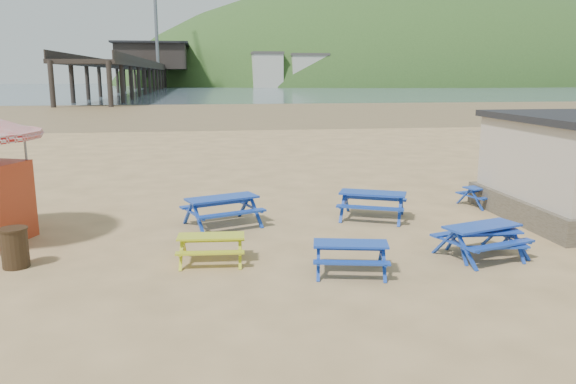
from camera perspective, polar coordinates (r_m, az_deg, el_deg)
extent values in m
plane|color=tan|center=(14.84, 0.14, -4.98)|extent=(400.00, 400.00, 0.00)
plane|color=olive|center=(69.21, -6.89, 8.21)|extent=(400.00, 400.00, 0.00)
plane|color=#495C69|center=(184.10, -8.09, 10.40)|extent=(400.00, 400.00, 0.00)
cube|color=#1328A6|center=(16.20, -6.71, -0.61)|extent=(2.18, 1.45, 0.06)
cube|color=#1328A6|center=(16.89, -7.57, -1.22)|extent=(2.00, 0.98, 0.06)
cube|color=#1328A6|center=(15.67, -5.73, -2.21)|extent=(2.00, 0.98, 0.06)
cube|color=#1328A6|center=(17.10, 8.60, -0.11)|extent=(2.10, 1.48, 0.05)
cube|color=#1328A6|center=(17.80, 8.81, -0.65)|extent=(1.90, 1.03, 0.05)
cube|color=#1328A6|center=(16.53, 8.31, -1.60)|extent=(1.90, 1.03, 0.05)
cube|color=#1328A6|center=(19.84, 19.53, 0.49)|extent=(1.65, 0.99, 0.04)
cube|color=#1328A6|center=(20.25, 18.48, 0.09)|extent=(1.55, 0.62, 0.04)
cube|color=#1328A6|center=(19.52, 20.52, -0.47)|extent=(1.55, 0.62, 0.04)
cube|color=#1328A6|center=(12.44, 6.39, -5.23)|extent=(1.72, 0.96, 0.05)
cube|color=#1328A6|center=(13.03, 6.24, -5.60)|extent=(1.64, 0.56, 0.05)
cube|color=#1328A6|center=(12.00, 6.49, -7.15)|extent=(1.64, 0.56, 0.05)
cube|color=#1328A6|center=(14.15, 19.13, -3.30)|extent=(2.01, 1.26, 0.05)
cube|color=#1328A6|center=(14.65, 17.33, -3.85)|extent=(1.87, 0.81, 0.05)
cube|color=#1328A6|center=(13.81, 20.88, -5.05)|extent=(1.87, 0.81, 0.05)
cube|color=#1328A6|center=(14.22, 19.46, -3.73)|extent=(1.63, 0.71, 0.04)
cube|color=#1328A6|center=(14.75, 18.54, -4.11)|extent=(1.60, 0.31, 0.04)
cube|color=#1328A6|center=(13.82, 20.30, -5.29)|extent=(1.60, 0.31, 0.04)
cube|color=gold|center=(13.17, -7.83, -4.46)|extent=(1.58, 0.71, 0.04)
cube|color=gold|center=(13.73, -7.67, -4.82)|extent=(1.55, 0.33, 0.04)
cube|color=gold|center=(12.75, -7.93, -6.14)|extent=(1.55, 0.33, 0.04)
cylinder|color=#312713|center=(14.16, -26.01, -5.17)|extent=(0.59, 0.59, 0.89)
cylinder|color=#312713|center=(14.05, -26.18, -3.39)|extent=(0.63, 0.63, 0.04)
cube|color=black|center=(189.71, -13.72, 12.04)|extent=(9.00, 220.00, 0.60)
cube|color=black|center=(200.75, -13.51, 13.16)|extent=(22.00, 30.00, 8.00)
cube|color=black|center=(200.91, -13.57, 14.39)|extent=(24.00, 32.00, 0.60)
cylinder|color=slate|center=(179.19, -13.26, 16.58)|extent=(1.00, 1.00, 28.00)
ellipsoid|color=#2D4C1E|center=(261.26, 12.18, 8.45)|extent=(264.00, 144.00, 108.00)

